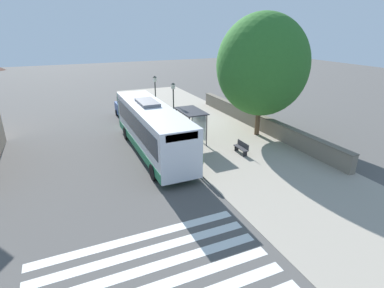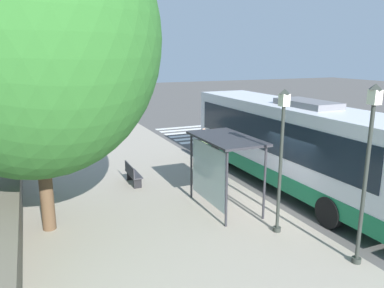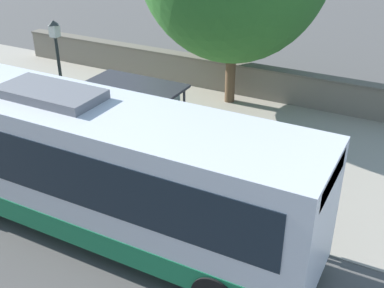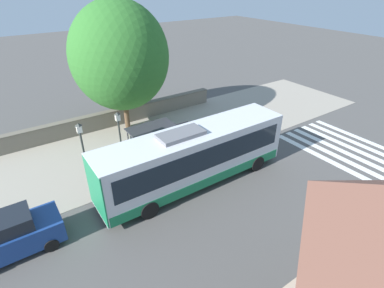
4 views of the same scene
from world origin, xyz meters
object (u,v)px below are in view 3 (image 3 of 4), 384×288
Objects in this scene: street_lamp_near at (61,78)px; bench at (272,142)px; bus at (86,163)px; bus_shelter at (137,97)px; pedestrian at (293,213)px.

bench is at bearing 116.04° from street_lamp_near.
bus_shelter is (-3.57, -0.89, 0.23)m from bus.
bus is at bearing 14.03° from bus_shelter.
bus is 6.55m from bench.
pedestrian reaches higher than bench.
pedestrian is (-1.55, 4.77, -0.87)m from bus.
bus_shelter is 4.59m from bench.
pedestrian is at bearing 70.42° from bus_shelter.
bus is at bearing -71.94° from pedestrian.
street_lamp_near reaches higher than pedestrian.
bench is at bearing 154.14° from bus.
street_lamp_near is at bearing -63.96° from bench.
bus_shelter reaches higher than bench.
street_lamp_near is at bearing -131.73° from bus.
bus_shelter is at bearing -59.22° from bench.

